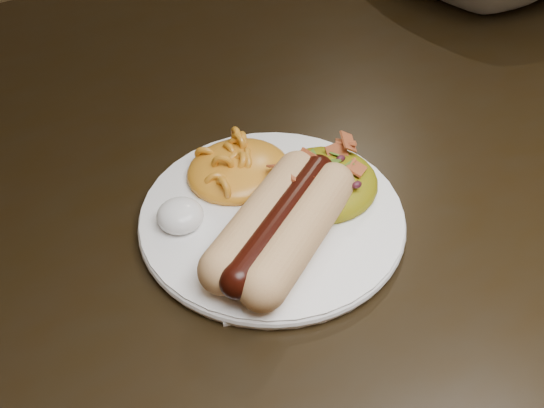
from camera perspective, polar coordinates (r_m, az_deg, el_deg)
table at (r=0.70m, az=2.28°, el=0.26°), size 1.60×0.90×0.75m
plate at (r=0.55m, az=-0.00°, el=-1.20°), size 0.27×0.27×0.01m
hotdog at (r=0.50m, az=0.84°, el=-1.76°), size 0.13×0.13×0.04m
mac_and_cheese at (r=0.57m, az=-3.06°, el=4.11°), size 0.10×0.09×0.04m
sour_cream at (r=0.53m, az=-8.27°, el=-0.73°), size 0.05×0.05×0.02m
taco_salad at (r=0.55m, az=4.70°, el=2.61°), size 0.10×0.09×0.04m
fork at (r=0.51m, az=-4.16°, el=-6.14°), size 0.07×0.13×0.00m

